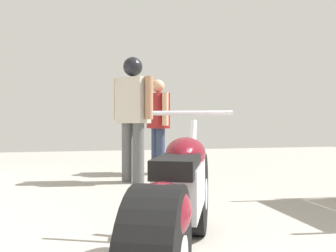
{
  "coord_description": "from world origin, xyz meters",
  "views": [
    {
      "loc": [
        -0.92,
        -0.11,
        0.85
      ],
      "look_at": [
        -0.15,
        3.17,
        0.82
      ],
      "focal_mm": 37.93,
      "sensor_mm": 36.0,
      "label": 1
    }
  ],
  "objects": [
    {
      "name": "ground_plane",
      "position": [
        0.0,
        3.21,
        0.0
      ],
      "size": [
        15.38,
        15.38,
        0.0
      ],
      "primitive_type": "plane",
      "color": "gray"
    },
    {
      "name": "mechanic_in_blue",
      "position": [
        0.28,
        5.7,
        0.89
      ],
      "size": [
        0.33,
        0.63,
        1.58
      ],
      "color": "#2D3851",
      "rests_on": "ground_plane"
    },
    {
      "name": "motorcycle_maroon_cruiser",
      "position": [
        -0.4,
        1.81,
        0.4
      ],
      "size": [
        1.01,
        1.94,
        0.94
      ],
      "color": "black",
      "rests_on": "ground_plane"
    },
    {
      "name": "mechanic_with_helmet",
      "position": [
        -0.25,
        4.95,
        1.08
      ],
      "size": [
        0.55,
        0.6,
        1.8
      ],
      "color": "#4C4C4C",
      "rests_on": "ground_plane"
    }
  ]
}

